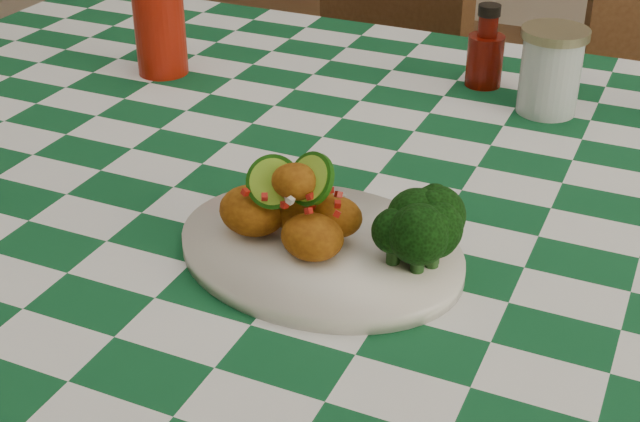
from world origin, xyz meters
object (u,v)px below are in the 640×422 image
at_px(dining_table, 370,419).
at_px(plate, 320,250).
at_px(fried_chicken_pile, 299,202).
at_px(mason_jar, 551,71).
at_px(ketchup_bottle, 486,46).
at_px(red_tumbler, 160,31).
at_px(wooden_chair_left, 324,142).

distance_m(dining_table, plate, 0.45).
bearing_deg(fried_chicken_pile, mason_jar, 71.63).
relative_size(plate, fried_chicken_pile, 2.29).
bearing_deg(ketchup_bottle, plate, -92.94).
bearing_deg(mason_jar, fried_chicken_pile, -108.37).
distance_m(red_tumbler, wooden_chair_left, 0.64).
height_order(ketchup_bottle, mason_jar, ketchup_bottle).
relative_size(dining_table, mason_jar, 14.17).
xyz_separation_m(plate, fried_chicken_pile, (-0.02, 0.00, 0.05)).
distance_m(dining_table, fried_chicken_pile, 0.49).
bearing_deg(red_tumbler, mason_jar, 9.18).
xyz_separation_m(dining_table, fried_chicken_pile, (-0.01, -0.20, 0.45)).
relative_size(dining_table, fried_chicken_pile, 12.66).
relative_size(dining_table, red_tumbler, 12.67).
height_order(dining_table, plate, plate).
relative_size(ketchup_bottle, wooden_chair_left, 0.13).
bearing_deg(dining_table, wooden_chair_left, 118.79).
xyz_separation_m(plate, red_tumbler, (-0.43, 0.37, 0.06)).
height_order(dining_table, fried_chicken_pile, fried_chicken_pile).
distance_m(ketchup_bottle, wooden_chair_left, 0.67).
height_order(plate, ketchup_bottle, ketchup_bottle).
bearing_deg(mason_jar, ketchup_bottle, 150.54).
bearing_deg(plate, mason_jar, 74.19).
bearing_deg(wooden_chair_left, fried_chicken_pile, -42.57).
bearing_deg(red_tumbler, ketchup_bottle, 18.19).
bearing_deg(dining_table, fried_chicken_pile, -93.15).
relative_size(red_tumbler, mason_jar, 1.12).
bearing_deg(ketchup_bottle, red_tumbler, -161.81).
bearing_deg(plate, ketchup_bottle, 87.06).
relative_size(plate, ketchup_bottle, 2.51).
distance_m(mason_jar, wooden_chair_left, 0.77).
height_order(plate, fried_chicken_pile, fried_chicken_pile).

